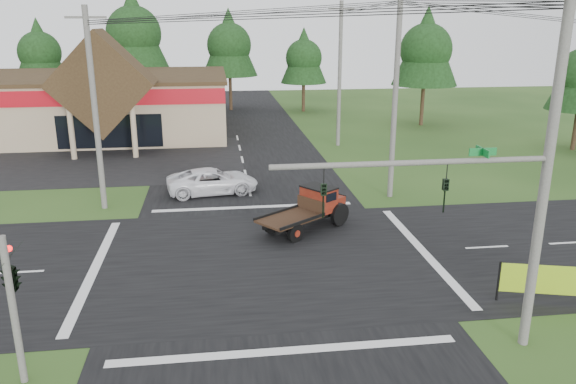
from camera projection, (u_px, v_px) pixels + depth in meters
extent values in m
plane|color=#254317|center=(265.00, 260.00, 23.89)|extent=(120.00, 120.00, 0.00)
cube|color=black|center=(265.00, 259.00, 23.89)|extent=(12.00, 120.00, 0.02)
cube|color=black|center=(265.00, 259.00, 23.89)|extent=(120.00, 12.00, 0.02)
cube|color=black|center=(46.00, 162.00, 40.15)|extent=(28.00, 14.00, 0.02)
cube|color=tan|center=(53.00, 106.00, 49.60)|extent=(30.00, 15.00, 5.00)
cube|color=#352415|center=(50.00, 77.00, 48.85)|extent=(30.40, 15.40, 0.30)
cube|color=maroon|center=(24.00, 99.00, 41.97)|extent=(30.00, 0.12, 1.20)
cube|color=#352415|center=(103.00, 83.00, 41.47)|extent=(7.78, 4.00, 7.78)
cylinder|color=tan|center=(72.00, 132.00, 40.55)|extent=(0.40, 0.40, 4.00)
cylinder|color=tan|center=(134.00, 131.00, 41.10)|extent=(0.40, 0.40, 4.00)
cube|color=black|center=(110.00, 131.00, 43.51)|extent=(8.00, 0.08, 2.60)
cylinder|color=#595651|center=(537.00, 240.00, 16.69)|extent=(0.24, 0.24, 7.00)
cylinder|color=#595651|center=(413.00, 163.00, 15.46)|extent=(8.00, 0.16, 0.16)
imported|color=black|center=(445.00, 196.00, 15.88)|extent=(0.16, 0.20, 1.00)
imported|color=black|center=(323.00, 201.00, 15.44)|extent=(0.16, 0.20, 1.00)
cube|color=#0C6626|center=(483.00, 152.00, 15.64)|extent=(0.80, 0.04, 0.22)
cylinder|color=#595651|center=(14.00, 312.00, 15.20)|extent=(0.20, 0.20, 4.40)
imported|color=black|center=(8.00, 258.00, 14.95)|extent=(0.53, 2.48, 1.00)
sphere|color=#FF0C0C|center=(9.00, 249.00, 15.03)|extent=(0.18, 0.18, 0.18)
cylinder|color=#595651|center=(546.00, 175.00, 16.10)|extent=(0.30, 0.30, 11.00)
cylinder|color=#595651|center=(95.00, 112.00, 28.94)|extent=(0.30, 0.30, 10.50)
cube|color=#595651|center=(86.00, 17.00, 27.57)|extent=(2.00, 0.12, 0.12)
cylinder|color=#595651|center=(395.00, 97.00, 30.79)|extent=(0.30, 0.30, 11.50)
cylinder|color=#595651|center=(340.00, 75.00, 44.10)|extent=(0.30, 0.30, 11.20)
cube|color=#595651|center=(341.00, 9.00, 42.63)|extent=(2.00, 0.12, 0.12)
cylinder|color=#332316|center=(45.00, 98.00, 60.69)|extent=(0.36, 0.36, 3.50)
cone|color=black|center=(39.00, 50.00, 59.21)|extent=(5.60, 5.60, 6.60)
sphere|color=black|center=(40.00, 52.00, 59.30)|extent=(4.40, 4.40, 4.40)
cylinder|color=#332316|center=(138.00, 92.00, 60.84)|extent=(0.36, 0.36, 4.55)
cone|color=black|center=(133.00, 29.00, 58.91)|extent=(7.28, 7.28, 8.58)
sphere|color=black|center=(134.00, 33.00, 59.03)|extent=(5.72, 5.72, 5.72)
cylinder|color=#332316|center=(231.00, 93.00, 63.14)|extent=(0.36, 0.36, 3.85)
cone|color=black|center=(229.00, 42.00, 61.51)|extent=(6.16, 6.16, 7.26)
sphere|color=black|center=(229.00, 45.00, 61.60)|extent=(4.84, 4.84, 4.84)
cylinder|color=#332316|center=(303.00, 97.00, 62.34)|extent=(0.36, 0.36, 3.15)
cone|color=black|center=(304.00, 55.00, 61.01)|extent=(5.04, 5.04, 5.94)
sphere|color=black|center=(304.00, 58.00, 61.09)|extent=(3.96, 3.96, 3.96)
cylinder|color=#332316|center=(422.00, 105.00, 54.01)|extent=(0.36, 0.36, 3.85)
cone|color=black|center=(426.00, 46.00, 52.38)|extent=(6.16, 6.16, 7.26)
sphere|color=black|center=(426.00, 49.00, 52.48)|extent=(4.84, 4.84, 4.84)
cylinder|color=#332316|center=(575.00, 130.00, 43.73)|extent=(0.36, 0.36, 3.15)
imported|color=white|center=(213.00, 181.00, 32.88)|extent=(5.57, 3.17, 1.47)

